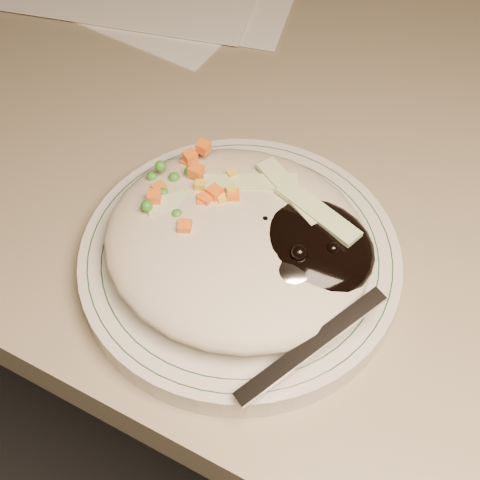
% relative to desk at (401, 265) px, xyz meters
% --- Properties ---
extents(desk, '(1.40, 0.70, 0.74)m').
position_rel_desk_xyz_m(desk, '(0.00, 0.00, 0.00)').
color(desk, gray).
rests_on(desk, ground).
extents(plate, '(0.24, 0.24, 0.02)m').
position_rel_desk_xyz_m(plate, '(-0.09, -0.21, 0.21)').
color(plate, silver).
rests_on(plate, desk).
extents(plate_rim, '(0.22, 0.22, 0.00)m').
position_rel_desk_xyz_m(plate_rim, '(-0.09, -0.21, 0.22)').
color(plate_rim, '#144723').
rests_on(plate_rim, plate).
extents(meal, '(0.21, 0.19, 0.05)m').
position_rel_desk_xyz_m(meal, '(-0.09, -0.21, 0.24)').
color(meal, '#B2A890').
rests_on(meal, plate).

